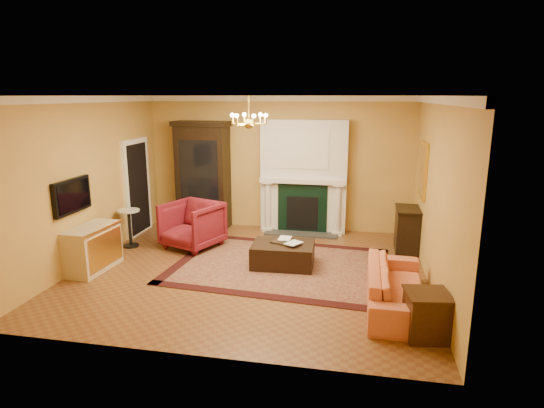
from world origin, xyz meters
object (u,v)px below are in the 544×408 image
(coral_sofa, at_px, (397,280))
(china_cabinet, at_px, (203,177))
(commode, at_px, (93,248))
(leather_ottoman, at_px, (283,254))
(pedestal_table, at_px, (130,225))
(end_table, at_px, (426,316))
(wingback_armchair, at_px, (192,223))
(console_table, at_px, (407,230))

(coral_sofa, bearing_deg, china_cabinet, 50.86)
(commode, relative_size, leather_ottoman, 0.97)
(pedestal_table, distance_m, leather_ottoman, 3.27)
(commode, xyz_separation_m, coral_sofa, (5.14, -0.45, 0.01))
(china_cabinet, bearing_deg, coral_sofa, -36.76)
(china_cabinet, height_order, end_table, china_cabinet)
(china_cabinet, xyz_separation_m, wingback_armchair, (0.27, -1.49, -0.66))
(coral_sofa, xyz_separation_m, leather_ottoman, (-1.88, 1.26, -0.18))
(wingback_armchair, distance_m, end_table, 5.02)
(console_table, bearing_deg, leather_ottoman, -149.67)
(leather_ottoman, bearing_deg, coral_sofa, -36.07)
(coral_sofa, relative_size, leather_ottoman, 1.89)
(wingback_armchair, distance_m, leather_ottoman, 2.11)
(console_table, bearing_deg, coral_sofa, -97.69)
(console_table, distance_m, leather_ottoman, 2.61)
(china_cabinet, relative_size, console_table, 2.79)
(wingback_armchair, height_order, coral_sofa, wingback_armchair)
(coral_sofa, bearing_deg, pedestal_table, 71.92)
(coral_sofa, xyz_separation_m, console_table, (0.37, 2.55, 0.02))
(china_cabinet, xyz_separation_m, leather_ottoman, (2.24, -2.17, -0.95))
(end_table, xyz_separation_m, console_table, (0.06, 3.39, 0.13))
(commode, height_order, end_table, commode)
(console_table, xyz_separation_m, leather_ottoman, (-2.26, -1.29, -0.20))
(china_cabinet, xyz_separation_m, pedestal_table, (-0.98, -1.70, -0.72))
(coral_sofa, distance_m, console_table, 2.58)
(wingback_armchair, bearing_deg, end_table, -12.03)
(end_table, bearing_deg, wingback_armchair, 146.23)
(wingback_armchair, relative_size, end_table, 1.78)
(pedestal_table, bearing_deg, end_table, -25.40)
(leather_ottoman, bearing_deg, console_table, 27.46)
(commode, relative_size, end_table, 1.83)
(commode, xyz_separation_m, end_table, (5.45, -1.30, -0.11))
(pedestal_table, xyz_separation_m, coral_sofa, (5.11, -1.73, -0.05))
(china_cabinet, height_order, console_table, china_cabinet)
(leather_ottoman, bearing_deg, china_cabinet, 133.58)
(wingback_armchair, bearing_deg, pedestal_table, -148.55)
(coral_sofa, height_order, end_table, coral_sofa)
(china_cabinet, relative_size, leather_ottoman, 2.15)
(china_cabinet, xyz_separation_m, commode, (-1.01, -2.98, -0.77))
(console_table, bearing_deg, wingback_armchair, -171.27)
(pedestal_table, relative_size, end_table, 1.34)
(wingback_armchair, relative_size, commode, 0.97)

